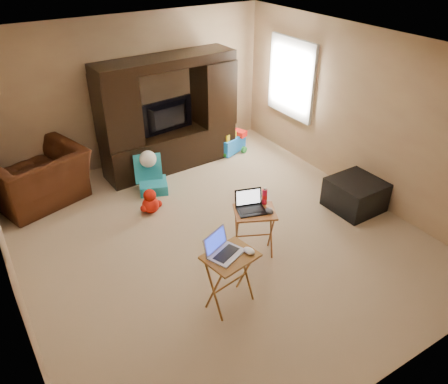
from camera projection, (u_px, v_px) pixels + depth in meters
floor at (216, 235)px, 6.02m from camera, size 5.50×5.50×0.00m
ceiling at (214, 50)px, 4.72m from camera, size 5.50×5.50×0.00m
wall_back at (132, 92)px, 7.36m from camera, size 5.00×0.00×5.00m
wall_front at (398, 288)px, 3.38m from camera, size 5.00×0.00×5.00m
wall_right at (359, 114)px, 6.50m from camera, size 0.00×5.50×5.50m
window_pane at (292, 78)px, 7.53m from camera, size 0.00×1.20×1.20m
window_frame at (291, 78)px, 7.52m from camera, size 0.06×1.14×1.34m
entertainment_center at (169, 114)px, 7.27m from camera, size 2.36×0.68×1.91m
television at (170, 118)px, 7.26m from camera, size 0.98×0.25×0.56m
recliner at (38, 178)px, 6.54m from camera, size 1.57×1.46×0.84m
child_rocker at (152, 175)px, 6.88m from camera, size 0.58×0.61×0.58m
plush_toy at (150, 201)px, 6.40m from camera, size 0.35×0.29×0.39m
push_toy at (231, 141)px, 8.12m from camera, size 0.70×0.61×0.44m
ottoman at (355, 195)px, 6.49m from camera, size 0.72×0.72×0.46m
tray_table_left at (230, 280)px, 4.76m from camera, size 0.60×0.52×0.69m
tray_table_right at (254, 233)px, 5.53m from camera, size 0.63×0.58×0.66m
laptop_left at (226, 246)px, 4.52m from camera, size 0.45×0.41×0.24m
laptop_right at (252, 203)px, 5.29m from camera, size 0.41×0.37×0.24m
mouse_left at (249, 251)px, 4.60m from camera, size 0.12×0.16×0.06m
mouse_right at (269, 211)px, 5.31m from camera, size 0.11×0.15×0.05m
water_bottle at (265, 197)px, 5.45m from camera, size 0.06×0.06×0.20m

